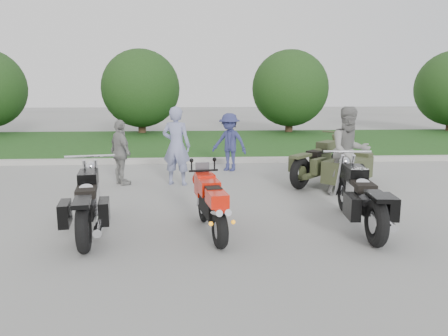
{
  "coord_description": "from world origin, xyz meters",
  "views": [
    {
      "loc": [
        -0.37,
        -7.24,
        2.37
      ],
      "look_at": [
        0.12,
        0.95,
        0.8
      ],
      "focal_mm": 35.0,
      "sensor_mm": 36.0,
      "label": 1
    }
  ],
  "objects": [
    {
      "name": "tree_mid_right",
      "position": [
        4.0,
        13.5,
        2.19
      ],
      "size": [
        3.6,
        3.6,
        4.0
      ],
      "color": "#3F2B1C",
      "rests_on": "ground"
    },
    {
      "name": "cruiser_left",
      "position": [
        -2.13,
        -0.44,
        0.49
      ],
      "size": [
        0.66,
        2.47,
        0.95
      ],
      "rotation": [
        0.0,
        0.0,
        0.16
      ],
      "color": "black",
      "rests_on": "ground"
    },
    {
      "name": "person_grey",
      "position": [
        2.89,
        1.89,
        0.96
      ],
      "size": [
        1.0,
        0.81,
        1.92
      ],
      "primitive_type": "imported",
      "rotation": [
        0.0,
        0.0,
        0.1
      ],
      "color": "gray",
      "rests_on": "ground"
    },
    {
      "name": "grass_strip",
      "position": [
        0.0,
        10.15,
        0.07
      ],
      "size": [
        60.0,
        8.0,
        0.14
      ],
      "primitive_type": "cube",
      "color": "#265C1F",
      "rests_on": "ground"
    },
    {
      "name": "person_stripe",
      "position": [
        -0.89,
        3.09,
        0.94
      ],
      "size": [
        0.78,
        0.62,
        1.88
      ],
      "primitive_type": "imported",
      "rotation": [
        0.0,
        0.0,
        2.86
      ],
      "color": "#8288B0",
      "rests_on": "ground"
    },
    {
      "name": "cruiser_sidecar",
      "position": [
        2.85,
        2.69,
        0.46
      ],
      "size": [
        2.17,
        2.31,
        0.99
      ],
      "rotation": [
        0.0,
        0.0,
        -0.78
      ],
      "color": "black",
      "rests_on": "ground"
    },
    {
      "name": "cruiser_right",
      "position": [
        2.31,
        -0.42,
        0.5
      ],
      "size": [
        0.48,
        2.55,
        0.98
      ],
      "rotation": [
        0.0,
        0.0,
        -0.07
      ],
      "color": "black",
      "rests_on": "ground"
    },
    {
      "name": "person_denim",
      "position": [
        0.5,
        4.74,
        0.8
      ],
      "size": [
        1.19,
        1.04,
        1.6
      ],
      "primitive_type": "imported",
      "rotation": [
        0.0,
        0.0,
        -0.54
      ],
      "color": "navy",
      "rests_on": "ground"
    },
    {
      "name": "curb",
      "position": [
        0.0,
        6.0,
        0.07
      ],
      "size": [
        60.0,
        0.3,
        0.15
      ],
      "primitive_type": "cube",
      "color": "#AEACA4",
      "rests_on": "ground"
    },
    {
      "name": "ground",
      "position": [
        0.0,
        0.0,
        0.0
      ],
      "size": [
        80.0,
        80.0,
        0.0
      ],
      "primitive_type": "plane",
      "color": "#A0A09A",
      "rests_on": "ground"
    },
    {
      "name": "person_back",
      "position": [
        -2.21,
        3.15,
        0.78
      ],
      "size": [
        0.84,
        0.97,
        1.56
      ],
      "primitive_type": "imported",
      "rotation": [
        0.0,
        0.0,
        2.18
      ],
      "color": "gray",
      "rests_on": "ground"
    },
    {
      "name": "sportbike_red",
      "position": [
        -0.17,
        -0.55,
        0.52
      ],
      "size": [
        0.54,
        1.86,
        0.89
      ],
      "rotation": [
        0.0,
        0.0,
        0.17
      ],
      "color": "black",
      "rests_on": "ground"
    },
    {
      "name": "tree_mid_left",
      "position": [
        -3.0,
        13.5,
        2.19
      ],
      "size": [
        3.6,
        3.6,
        4.0
      ],
      "color": "#3F2B1C",
      "rests_on": "ground"
    }
  ]
}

